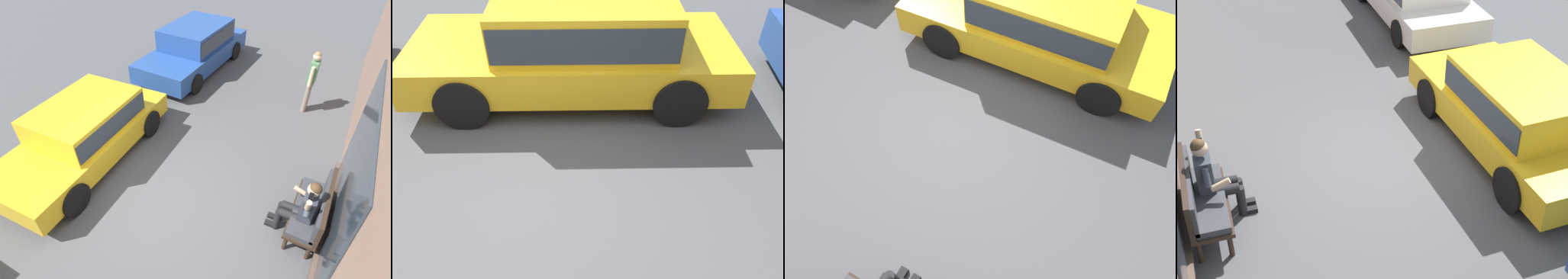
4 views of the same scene
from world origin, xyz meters
The scene contains 2 objects.
ground_plane centered at (0.00, 0.00, 0.00)m, with size 60.00×60.00×0.00m, color #4C4C4F.
parked_car_mid centered at (-0.41, -2.06, 0.75)m, with size 4.38×2.01×1.36m.
Camera 3 is at (-1.76, 2.60, 4.93)m, focal length 35.00 mm.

